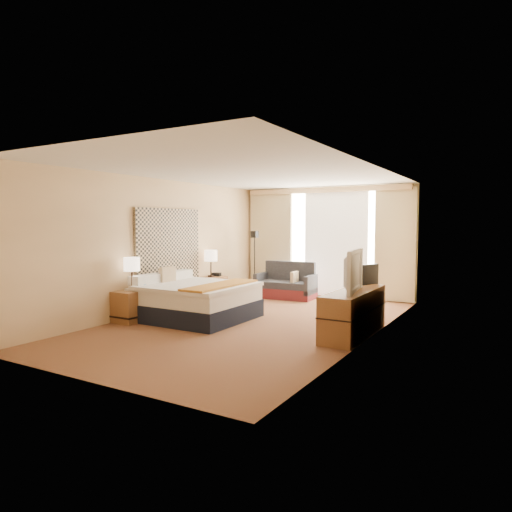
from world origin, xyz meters
The scene contains 21 objects.
floor centered at (0.00, 0.00, 0.00)m, with size 4.20×7.00×0.02m, color #571D19.
ceiling centered at (0.00, 0.00, 2.60)m, with size 4.20×7.00×0.02m, color silver.
wall_back centered at (0.00, 3.50, 1.30)m, with size 4.20×0.02×2.60m, color beige.
wall_front centered at (0.00, -3.50, 1.30)m, with size 4.20×0.02×2.60m, color beige.
wall_left centered at (-2.10, 0.00, 1.30)m, with size 0.02×7.00×2.60m, color beige.
wall_right centered at (2.10, 0.00, 1.30)m, with size 0.02×7.00×2.60m, color beige.
headboard centered at (-2.06, 0.20, 1.28)m, with size 0.06×1.85×1.50m, color black.
nightstand_left centered at (-1.87, -1.05, 0.28)m, with size 0.45×0.52×0.55m, color brown.
nightstand_right centered at (-1.87, 1.45, 0.28)m, with size 0.45×0.52×0.55m, color brown.
media_dresser centered at (1.83, 0.00, 0.35)m, with size 0.50×1.80×0.70m, color brown.
window centered at (0.25, 3.47, 1.32)m, with size 2.30×0.02×2.30m, color white.
curtains centered at (0.00, 3.39, 1.41)m, with size 4.12×0.19×2.56m.
bed centered at (-1.06, -0.25, 0.34)m, with size 1.89×1.73×0.92m.
loveseat centered at (-0.67, 2.70, 0.28)m, with size 1.39×0.81×0.84m.
floor_lamp centered at (-1.46, 2.56, 1.10)m, with size 0.20×0.20×1.56m.
desk_chair centered at (1.72, 0.86, 0.46)m, with size 0.52×0.52×1.04m.
lamp_left centered at (-1.86, -1.00, 1.00)m, with size 0.28×0.28×0.59m.
lamp_right centered at (-1.89, 1.39, 1.01)m, with size 0.28×0.28×0.60m.
tissue_box centered at (-1.77, -0.88, 0.60)m, with size 0.12×0.12×0.11m, color #85A7CD.
telephone centered at (-1.89, 1.59, 0.59)m, with size 0.20×0.15×0.08m, color black.
television centered at (1.78, -0.17, 1.02)m, with size 1.10×0.14×0.63m, color black.
Camera 1 is at (4.03, -6.79, 1.72)m, focal length 32.00 mm.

